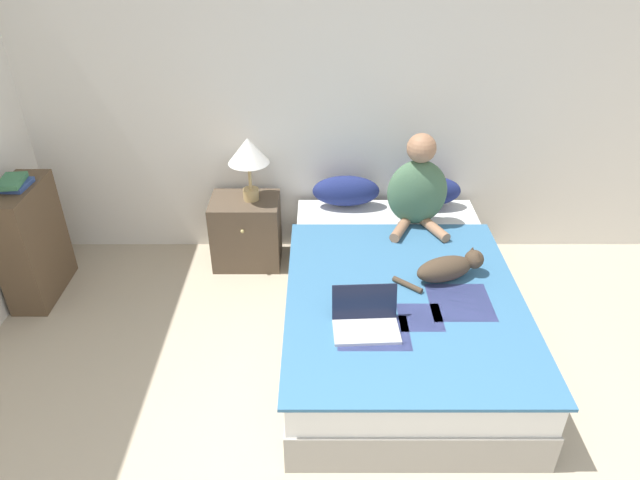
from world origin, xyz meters
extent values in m
cube|color=silver|center=(0.00, 3.04, 1.27)|extent=(5.39, 0.05, 2.55)
cube|color=#9E998E|center=(0.47, 1.91, 0.13)|extent=(1.36, 2.14, 0.25)
cube|color=silver|center=(0.47, 1.91, 0.35)|extent=(1.34, 2.10, 0.19)
cube|color=teal|center=(0.47, 1.70, 0.45)|extent=(1.40, 1.71, 0.02)
cube|color=#3D4784|center=(0.53, 1.51, 0.46)|extent=(0.25, 0.25, 0.01)
cube|color=#3D4784|center=(0.79, 1.65, 0.46)|extent=(0.36, 0.36, 0.01)
cube|color=#3D4784|center=(0.26, 1.38, 0.46)|extent=(0.40, 0.29, 0.01)
ellipsoid|color=navy|center=(0.16, 2.85, 0.58)|extent=(0.50, 0.20, 0.24)
ellipsoid|color=navy|center=(0.77, 2.85, 0.58)|extent=(0.50, 0.20, 0.24)
ellipsoid|color=#476B4C|center=(0.65, 2.58, 0.70)|extent=(0.42, 0.23, 0.48)
sphere|color=#9E7051|center=(0.65, 2.58, 1.04)|extent=(0.20, 0.20, 0.20)
cylinder|color=#9E7051|center=(0.53, 2.43, 0.50)|extent=(0.19, 0.29, 0.07)
cylinder|color=#9E7051|center=(0.76, 2.43, 0.50)|extent=(0.19, 0.29, 0.07)
ellipsoid|color=#473828|center=(0.73, 1.88, 0.54)|extent=(0.40, 0.27, 0.15)
sphere|color=#473828|center=(0.92, 1.94, 0.57)|extent=(0.12, 0.12, 0.12)
cone|color=#473828|center=(0.91, 1.97, 0.61)|extent=(0.05, 0.05, 0.05)
cone|color=#473828|center=(0.93, 1.91, 0.61)|extent=(0.05, 0.05, 0.05)
cylinder|color=#473828|center=(0.50, 1.80, 0.48)|extent=(0.17, 0.16, 0.03)
cube|color=#B7B7BC|center=(0.22, 1.38, 0.47)|extent=(0.37, 0.22, 0.02)
cube|color=black|center=(0.21, 1.50, 0.58)|extent=(0.36, 0.07, 0.20)
cube|color=brown|center=(-0.60, 2.78, 0.27)|extent=(0.51, 0.38, 0.54)
sphere|color=tan|center=(-0.60, 2.58, 0.39)|extent=(0.03, 0.03, 0.03)
cylinder|color=tan|center=(-0.54, 2.79, 0.58)|extent=(0.12, 0.12, 0.09)
cylinder|color=tan|center=(-0.54, 2.79, 0.73)|extent=(0.02, 0.02, 0.21)
cone|color=white|center=(-0.54, 2.79, 0.93)|extent=(0.30, 0.30, 0.19)
cube|color=brown|center=(-2.04, 2.37, 0.42)|extent=(0.25, 0.59, 0.84)
cube|color=#334C8E|center=(-2.04, 2.38, 0.86)|extent=(0.19, 0.21, 0.03)
cube|color=#3D7A51|center=(-2.04, 2.37, 0.89)|extent=(0.17, 0.25, 0.03)
camera|label=1|loc=(-0.03, -0.99, 2.52)|focal=32.00mm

